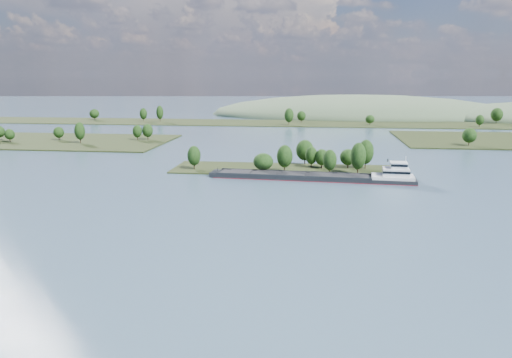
# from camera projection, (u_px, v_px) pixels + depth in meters

# --- Properties ---
(ground) EXTENTS (1800.00, 1800.00, 0.00)m
(ground) POSITION_uv_depth(u_px,v_px,m) (270.00, 203.00, 169.81)
(ground) COLOR #3D526A
(ground) RESTS_ON ground
(tree_island) EXTENTS (100.00, 32.24, 15.06)m
(tree_island) POSITION_uv_depth(u_px,v_px,m) (298.00, 162.00, 225.89)
(tree_island) COLOR black
(tree_island) RESTS_ON ground
(back_shoreline) EXTENTS (900.00, 60.00, 15.90)m
(back_shoreline) POSITION_uv_depth(u_px,v_px,m) (309.00, 123.00, 440.47)
(back_shoreline) COLOR black
(back_shoreline) RESTS_ON ground
(hill_west) EXTENTS (320.00, 160.00, 44.00)m
(hill_west) POSITION_uv_depth(u_px,v_px,m) (360.00, 115.00, 531.76)
(hill_west) COLOR #44593D
(hill_west) RESTS_ON ground
(cargo_barge) EXTENTS (85.59, 16.18, 11.51)m
(cargo_barge) POSITION_uv_depth(u_px,v_px,m) (325.00, 176.00, 206.35)
(cargo_barge) COLOR black
(cargo_barge) RESTS_ON ground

